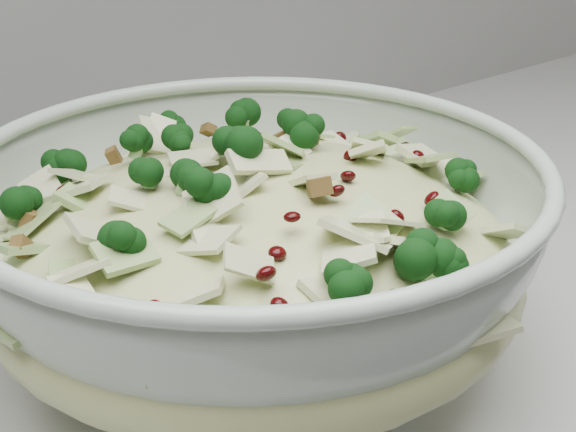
# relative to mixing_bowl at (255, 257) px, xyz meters

# --- Properties ---
(mixing_bowl) EXTENTS (0.50, 0.50, 0.16)m
(mixing_bowl) POSITION_rel_mixing_bowl_xyz_m (0.00, 0.00, 0.00)
(mixing_bowl) COLOR #A2B2A4
(mixing_bowl) RESTS_ON counter
(salad) EXTENTS (0.38, 0.38, 0.16)m
(salad) POSITION_rel_mixing_bowl_xyz_m (-0.00, 0.00, 0.03)
(salad) COLOR #B4BB80
(salad) RESTS_ON mixing_bowl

